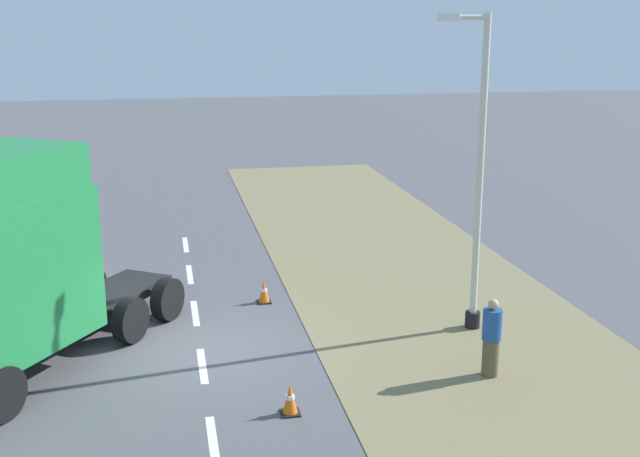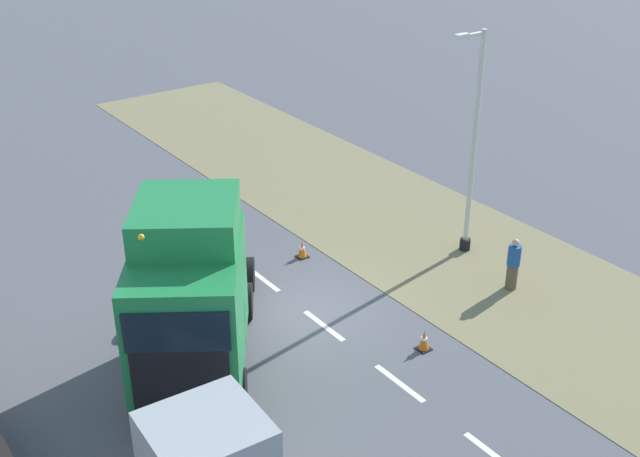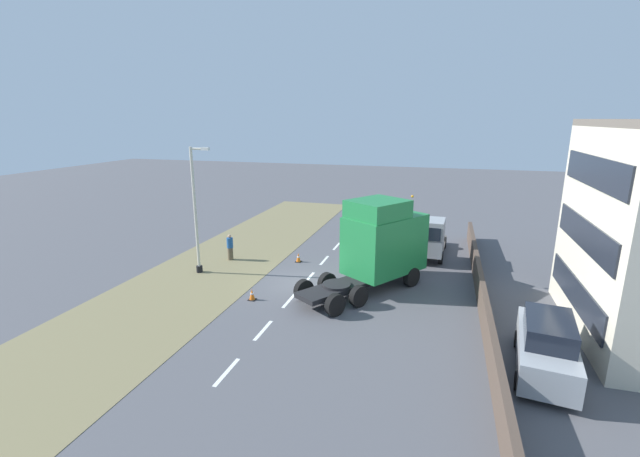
% 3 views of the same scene
% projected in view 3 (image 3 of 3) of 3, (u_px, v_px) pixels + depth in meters
% --- Properties ---
extents(ground_plane, '(120.00, 120.00, 0.00)m').
position_uv_depth(ground_plane, '(304.00, 284.00, 23.22)').
color(ground_plane, '#515156').
rests_on(ground_plane, ground).
extents(grass_verge, '(7.00, 44.00, 0.01)m').
position_uv_depth(grass_verge, '(206.00, 273.00, 24.85)').
color(grass_verge, olive).
rests_on(grass_verge, ground).
extents(lane_markings, '(0.16, 17.80, 0.00)m').
position_uv_depth(lane_markings, '(300.00, 288.00, 22.57)').
color(lane_markings, white).
rests_on(lane_markings, ground).
extents(boundary_wall, '(0.25, 24.00, 1.29)m').
position_uv_depth(boundary_wall, '(481.00, 291.00, 20.63)').
color(boundary_wall, '#4C3D33').
rests_on(boundary_wall, ground).
extents(lorry_cab, '(6.10, 7.39, 4.84)m').
position_uv_depth(lorry_cab, '(381.00, 243.00, 22.39)').
color(lorry_cab, black).
rests_on(lorry_cab, ground).
extents(flatbed_truck, '(2.43, 5.88, 2.75)m').
position_uv_depth(flatbed_truck, '(426.00, 238.00, 26.78)').
color(flatbed_truck, '#999EA3').
rests_on(flatbed_truck, ground).
extents(parked_car, '(2.39, 4.86, 2.09)m').
position_uv_depth(parked_car, '(546.00, 346.00, 14.90)').
color(parked_car, '#9EA3A8').
rests_on(parked_car, ground).
extents(lamp_post, '(1.30, 0.35, 7.23)m').
position_uv_depth(lamp_post, '(197.00, 217.00, 24.09)').
color(lamp_post, black).
rests_on(lamp_post, ground).
extents(pedestrian, '(0.39, 0.39, 1.66)m').
position_uv_depth(pedestrian, '(230.00, 248.00, 26.95)').
color(pedestrian, brown).
rests_on(pedestrian, ground).
extents(traffic_cone_lead, '(0.36, 0.36, 0.58)m').
position_uv_depth(traffic_cone_lead, '(252.00, 294.00, 21.09)').
color(traffic_cone_lead, black).
rests_on(traffic_cone_lead, ground).
extents(traffic_cone_trailing, '(0.36, 0.36, 0.58)m').
position_uv_depth(traffic_cone_trailing, '(298.00, 258.00, 26.68)').
color(traffic_cone_trailing, black).
rests_on(traffic_cone_trailing, ground).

